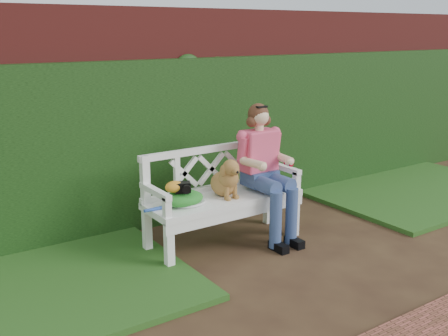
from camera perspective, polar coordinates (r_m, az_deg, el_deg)
ground at (r=4.79m, az=10.95°, el=-9.89°), size 60.00×60.00×0.00m
brick_wall at (r=5.91m, az=-1.64°, el=6.24°), size 10.00×0.30×2.20m
ivy_hedge at (r=5.77m, az=-0.45°, el=3.52°), size 10.00×0.18×1.70m
grass_left at (r=4.45m, az=-21.49°, el=-12.36°), size 2.60×2.00×0.05m
grass_right at (r=7.07m, az=19.68°, el=-2.14°), size 2.60×2.00×0.05m
garden_bench at (r=4.97m, az=0.00°, el=-5.69°), size 1.64×0.80×0.48m
seated_woman at (r=5.07m, az=4.05°, el=-0.78°), size 0.75×0.85×1.24m
dog at (r=4.83m, az=0.13°, el=-0.98°), size 0.25×0.34×0.38m
tennis_racket at (r=4.67m, az=-4.23°, el=-3.78°), size 0.67×0.43×0.03m
green_bag at (r=4.64m, az=-4.48°, el=-3.27°), size 0.42×0.35×0.13m
camera_item at (r=4.58m, az=-4.51°, el=-2.09°), size 0.16×0.14×0.09m
baseball_glove at (r=4.57m, az=-5.45°, el=-2.05°), size 0.18×0.15×0.10m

